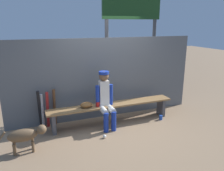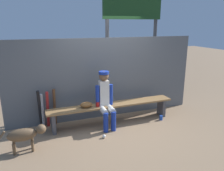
# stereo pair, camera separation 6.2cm
# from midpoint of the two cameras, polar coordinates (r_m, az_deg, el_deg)

# --- Properties ---
(ground_plane) EXTENTS (30.00, 30.00, 0.00)m
(ground_plane) POSITION_cam_midpoint_polar(r_m,az_deg,el_deg) (5.41, 0.33, -9.57)
(ground_plane) COLOR #937556
(chainlink_fence) EXTENTS (4.77, 0.03, 1.99)m
(chainlink_fence) POSITION_cam_midpoint_polar(r_m,az_deg,el_deg) (5.49, -1.35, 1.81)
(chainlink_fence) COLOR #595E63
(chainlink_fence) RESTS_ON ground_plane
(dugout_bench) EXTENTS (3.03, 0.36, 0.48)m
(dugout_bench) POSITION_cam_midpoint_polar(r_m,az_deg,el_deg) (5.26, 0.34, -5.75)
(dugout_bench) COLOR olive
(dugout_bench) RESTS_ON ground_plane
(player_seated) EXTENTS (0.41, 0.55, 1.28)m
(player_seated) POSITION_cam_midpoint_polar(r_m,az_deg,el_deg) (4.99, -1.33, -3.15)
(player_seated) COLOR silver
(player_seated) RESTS_ON ground_plane
(baseball_glove) EXTENTS (0.28, 0.20, 0.12)m
(baseball_glove) POSITION_cam_midpoint_polar(r_m,az_deg,el_deg) (5.03, -6.27, -4.94)
(baseball_glove) COLOR brown
(baseball_glove) RESTS_ON dugout_bench
(bat_wood_dark) EXTENTS (0.07, 0.21, 0.90)m
(bat_wood_dark) POSITION_cam_midpoint_polar(r_m,az_deg,el_deg) (5.31, -14.22, -5.34)
(bat_wood_dark) COLOR brown
(bat_wood_dark) RESTS_ON ground_plane
(bat_aluminum_red) EXTENTS (0.08, 0.17, 0.86)m
(bat_aluminum_red) POSITION_cam_midpoint_polar(r_m,az_deg,el_deg) (5.25, -15.87, -5.94)
(bat_aluminum_red) COLOR #B22323
(bat_aluminum_red) RESTS_ON ground_plane
(bat_aluminum_silver) EXTENTS (0.08, 0.15, 0.82)m
(bat_aluminum_silver) POSITION_cam_midpoint_polar(r_m,az_deg,el_deg) (5.26, -17.11, -6.23)
(bat_aluminum_silver) COLOR #B7B7BC
(bat_aluminum_silver) RESTS_ON ground_plane
(bat_aluminum_black) EXTENTS (0.10, 0.26, 0.92)m
(bat_aluminum_black) POSITION_cam_midpoint_polar(r_m,az_deg,el_deg) (5.23, -17.77, -5.82)
(bat_aluminum_black) COLOR black
(bat_aluminum_black) RESTS_ON ground_plane
(baseball) EXTENTS (0.07, 0.07, 0.07)m
(baseball) POSITION_cam_midpoint_polar(r_m,az_deg,el_deg) (4.74, -1.67, -12.94)
(baseball) COLOR white
(baseball) RESTS_ON ground_plane
(cup_on_ground) EXTENTS (0.08, 0.08, 0.11)m
(cup_on_ground) POSITION_cam_midpoint_polar(r_m,az_deg,el_deg) (5.68, 12.81, -8.10)
(cup_on_ground) COLOR #1E47AD
(cup_on_ground) RESTS_ON ground_plane
(cup_on_bench) EXTENTS (0.08, 0.08, 0.11)m
(cup_on_bench) POSITION_cam_midpoint_polar(r_m,az_deg,el_deg) (5.06, -3.35, -4.82)
(cup_on_bench) COLOR red
(cup_on_bench) RESTS_ON dugout_bench
(scoreboard) EXTENTS (1.98, 0.27, 3.64)m
(scoreboard) POSITION_cam_midpoint_polar(r_m,az_deg,el_deg) (6.38, 6.06, 17.45)
(scoreboard) COLOR #3F3F42
(scoreboard) RESTS_ON ground_plane
(dog) EXTENTS (0.84, 0.20, 0.49)m
(dog) POSITION_cam_midpoint_polar(r_m,az_deg,el_deg) (4.45, -21.00, -11.71)
(dog) COLOR brown
(dog) RESTS_ON ground_plane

